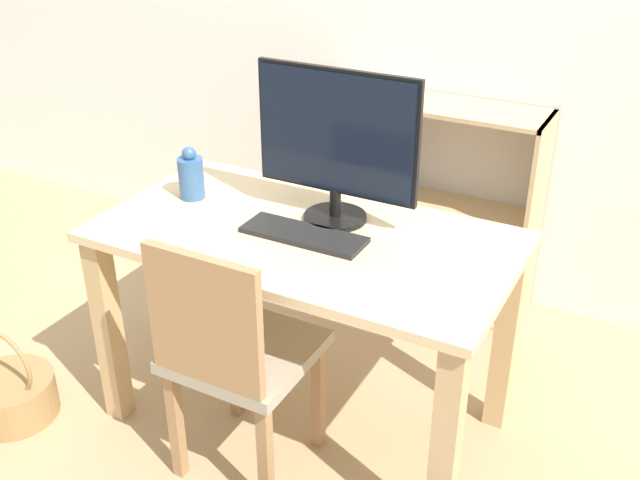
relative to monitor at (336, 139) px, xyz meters
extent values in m
plane|color=tan|center=(-0.04, -0.13, -1.00)|extent=(10.00, 10.00, 0.00)
cube|color=#D8BC8C|center=(-0.04, -0.13, -0.28)|extent=(1.29, 0.69, 0.03)
cube|color=tan|center=(-0.63, -0.42, -0.65)|extent=(0.07, 0.07, 0.70)
cube|color=tan|center=(0.55, -0.42, -0.65)|extent=(0.07, 0.07, 0.70)
cube|color=tan|center=(-0.63, 0.16, -0.65)|extent=(0.07, 0.07, 0.70)
cube|color=tan|center=(0.55, 0.16, -0.65)|extent=(0.07, 0.07, 0.70)
cylinder|color=black|center=(0.00, 0.00, -0.26)|extent=(0.20, 0.20, 0.02)
cylinder|color=black|center=(0.00, 0.00, -0.21)|extent=(0.04, 0.04, 0.09)
cube|color=black|center=(0.00, 0.00, 0.02)|extent=(0.53, 0.02, 0.39)
cube|color=black|center=(0.00, 0.00, 0.02)|extent=(0.51, 0.03, 0.37)
cube|color=black|center=(-0.03, -0.16, -0.26)|extent=(0.39, 0.13, 0.02)
cylinder|color=#33598C|center=(-0.50, -0.08, -0.20)|extent=(0.09, 0.09, 0.14)
sphere|color=#33598C|center=(-0.50, -0.08, -0.11)|extent=(0.05, 0.05, 0.05)
cube|color=#9E937F|center=(-0.10, -0.39, -0.57)|extent=(0.40, 0.40, 0.04)
cube|color=#9E754C|center=(-0.10, -0.58, -0.35)|extent=(0.36, 0.03, 0.40)
cube|color=#9E754C|center=(-0.26, -0.55, -0.79)|extent=(0.04, 0.04, 0.41)
cube|color=#9E754C|center=(0.06, -0.55, -0.79)|extent=(0.04, 0.04, 0.41)
cube|color=#9E754C|center=(-0.26, -0.23, -0.79)|extent=(0.04, 0.04, 0.41)
cube|color=#9E754C|center=(0.06, -0.23, -0.79)|extent=(0.04, 0.04, 0.41)
cube|color=tan|center=(-0.46, 0.83, -0.55)|extent=(0.02, 0.28, 0.88)
cube|color=tan|center=(0.46, 0.83, -0.55)|extent=(0.02, 0.28, 0.88)
cube|color=tan|center=(0.00, 0.83, -0.99)|extent=(0.93, 0.28, 0.02)
cube|color=tan|center=(0.00, 0.83, -0.12)|extent=(0.93, 0.28, 0.02)
cube|color=tan|center=(0.00, 0.83, -0.55)|extent=(0.90, 0.28, 0.02)
cube|color=red|center=(-0.41, 0.83, -0.84)|extent=(0.05, 0.24, 0.27)
cube|color=red|center=(-0.35, 0.83, -0.85)|extent=(0.07, 0.24, 0.26)
cube|color=navy|center=(-0.27, 0.83, -0.81)|extent=(0.06, 0.24, 0.34)
cube|color=beige|center=(-0.20, 0.83, -0.81)|extent=(0.06, 0.24, 0.34)
cube|color=black|center=(-0.42, 0.83, -0.35)|extent=(0.04, 0.24, 0.38)
cube|color=beige|center=(-0.36, 0.83, -0.42)|extent=(0.07, 0.24, 0.25)
cube|color=red|center=(-0.29, 0.83, -0.38)|extent=(0.05, 0.24, 0.33)
cube|color=black|center=(-0.24, 0.83, -0.42)|extent=(0.04, 0.24, 0.26)
cylinder|color=#997547|center=(-0.96, -0.60, -0.92)|extent=(0.30, 0.30, 0.15)
torus|color=#997547|center=(-0.96, -0.60, -0.77)|extent=(0.26, 0.02, 0.26)
camera|label=1|loc=(0.96, -1.91, 0.78)|focal=42.00mm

